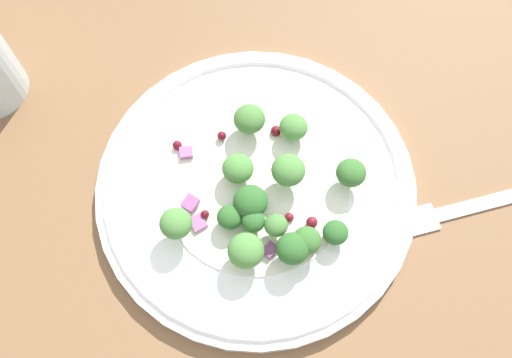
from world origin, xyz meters
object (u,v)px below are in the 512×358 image
Objects in this scene: fork at (485,203)px; broccoli_floret_2 at (251,202)px; plate at (256,187)px; broccoli_floret_0 at (335,233)px; broccoli_floret_1 at (293,127)px.

broccoli_floret_2 is at bearing 90.85° from fork.
broccoli_floret_0 is at bearing -127.67° from plate.
fork is (3.00, -13.48, -2.29)cm from broccoli_floret_0.
plate reaches higher than fork.
broccoli_floret_2 is (-2.12, 0.51, 2.11)cm from plate.
broccoli_floret_0 reaches higher than fork.
broccoli_floret_0 reaches higher than plate.
broccoli_floret_0 is at bearing -111.78° from broccoli_floret_2.
broccoli_floret_1 is at bearing 16.79° from broccoli_floret_0.
broccoli_floret_1 reaches higher than broccoli_floret_0.
broccoli_floret_2 is at bearing 68.22° from broccoli_floret_0.
broccoli_floret_1 is at bearing 68.28° from fork.
fork is at bearing -111.72° from broccoli_floret_1.
broccoli_floret_0 is 14.00cm from fork.
broccoli_floret_2 reaches higher than broccoli_floret_0.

